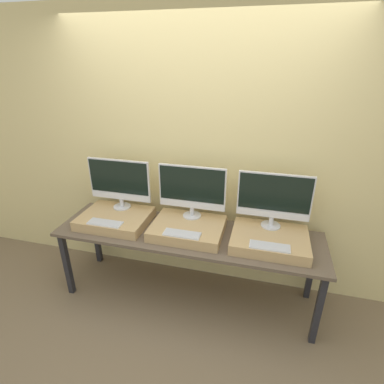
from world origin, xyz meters
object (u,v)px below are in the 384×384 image
monitor_left (119,182)px  monitor_center (192,189)px  monitor_right (274,198)px  keyboard_left (105,223)px  keyboard_center (182,234)px  keyboard_right (270,246)px

monitor_left → monitor_center: (0.71, 0.00, 0.00)m
monitor_left → monitor_right: (1.43, 0.00, 0.00)m
keyboard_left → monitor_right: 1.49m
monitor_left → monitor_right: 1.43m
keyboard_center → monitor_right: monitor_right is taller
keyboard_right → monitor_left: bearing=167.0°
monitor_left → monitor_center: size_ratio=1.00×
monitor_right → keyboard_right: monitor_right is taller
monitor_left → monitor_right: same height
monitor_center → keyboard_right: 0.83m
monitor_left → monitor_right: bearing=0.0°
monitor_right → monitor_center: bearing=180.0°
monitor_left → keyboard_center: bearing=-24.9°
monitor_left → keyboard_left: 0.42m
keyboard_center → monitor_right: bearing=24.9°
monitor_center → keyboard_right: (0.71, -0.33, -0.27)m
keyboard_left → keyboard_right: (1.43, 0.00, 0.00)m
monitor_right → monitor_left: bearing=180.0°
monitor_center → keyboard_left: bearing=-155.1°
monitor_left → monitor_center: 0.71m
keyboard_left → keyboard_right: same height
keyboard_left → monitor_center: bearing=24.9°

